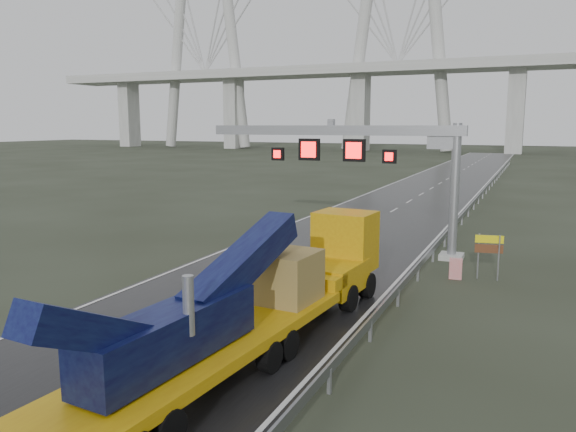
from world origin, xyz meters
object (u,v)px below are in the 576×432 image
at_px(heavy_haul_truck, 267,295).
at_px(exit_sign_pair, 489,248).
at_px(sign_gantry, 367,152).
at_px(striped_barrier, 456,269).

bearing_deg(heavy_haul_truck, exit_sign_pair, 66.32).
distance_m(sign_gantry, exit_sign_pair, 8.74).
distance_m(heavy_haul_truck, striped_barrier, 11.58).
distance_m(heavy_haul_truck, exit_sign_pair, 12.54).
height_order(sign_gantry, heavy_haul_truck, sign_gantry).
relative_size(heavy_haul_truck, striped_barrier, 18.76).
height_order(heavy_haul_truck, striped_barrier, heavy_haul_truck).
height_order(sign_gantry, exit_sign_pair, sign_gantry).
xyz_separation_m(exit_sign_pair, striped_barrier, (-1.38, -0.46, -1.01)).
xyz_separation_m(sign_gantry, exit_sign_pair, (6.90, -3.46, -4.12)).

